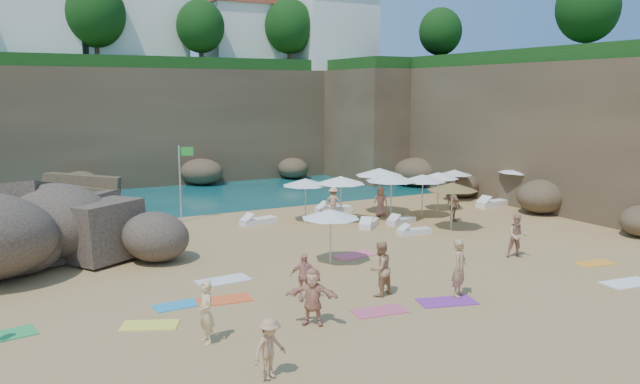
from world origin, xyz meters
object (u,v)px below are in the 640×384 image
person_stand_4 (381,202)px  person_stand_6 (206,312)px  parasol_0 (391,177)px  person_stand_2 (333,201)px  lounger_0 (259,221)px  parasol_2 (341,180)px  person_stand_1 (380,269)px  rock_outcrop (67,263)px  person_stand_3 (454,205)px  parasol_1 (305,182)px  flag_pole (182,173)px  person_stand_5 (105,211)px

person_stand_4 → person_stand_6: person_stand_6 is taller
parasol_0 → person_stand_6: parasol_0 is taller
person_stand_2 → lounger_0: bearing=43.8°
lounger_0 → person_stand_2: (4.44, 0.38, 0.59)m
parasol_2 → person_stand_1: parasol_2 is taller
rock_outcrop → person_stand_3: bearing=-2.9°
rock_outcrop → parasol_1: size_ratio=3.29×
person_stand_1 → person_stand_6: 6.19m
flag_pole → person_stand_6: flag_pole is taller
parasol_1 → parasol_0: bearing=-25.3°
rock_outcrop → person_stand_5: person_stand_5 is taller
person_stand_4 → person_stand_6: (-13.20, -11.72, 0.06)m
flag_pole → person_stand_2: flag_pole is taller
parasol_1 → person_stand_3: bearing=-27.3°
flag_pole → parasol_1: bearing=-28.7°
flag_pole → person_stand_5: (-3.77, -0.08, -1.55)m
rock_outcrop → parasol_2: bearing=7.4°
parasol_1 → parasol_2: size_ratio=0.95×
parasol_2 → person_stand_5: parasol_2 is taller
parasol_0 → parasol_2: parasol_0 is taller
parasol_0 → person_stand_4: (0.21, 1.24, -1.45)m
parasol_0 → person_stand_1: (-6.90, -9.43, -1.34)m
flag_pole → parasol_0: bearing=-27.3°
flag_pole → parasol_2: bearing=-28.6°
flag_pole → lounger_0: (3.11, -2.30, -2.31)m
rock_outcrop → person_stand_5: (2.32, 5.37, 0.90)m
rock_outcrop → lounger_0: rock_outcrop is taller
person_stand_2 → rock_outcrop: bearing=53.5°
person_stand_4 → lounger_0: bearing=-140.4°
rock_outcrop → person_stand_1: (8.45, -8.76, 0.89)m
flag_pole → parasol_0: (9.25, -4.78, -0.23)m
lounger_0 → person_stand_3: (8.87, -4.06, 0.71)m
person_stand_4 → person_stand_2: bearing=-169.6°
person_stand_1 → person_stand_3: (9.62, 7.85, -0.04)m
parasol_2 → person_stand_3: size_ratio=1.44×
lounger_0 → person_stand_1: size_ratio=1.04×
person_stand_5 → parasol_2: bearing=-32.7°
lounger_0 → person_stand_5: person_stand_5 is taller
lounger_0 → parasol_2: bearing=-30.8°
parasol_0 → parasol_1: bearing=154.7°
parasol_0 → rock_outcrop: bearing=-177.5°
person_stand_6 → flag_pole: bearing=161.9°
flag_pole → person_stand_4: flag_pole is taller
person_stand_4 → parasol_2: bearing=-124.2°
parasol_1 → person_stand_1: (-3.02, -11.27, -1.13)m
lounger_0 → person_stand_6: bearing=-127.4°
parasol_1 → person_stand_3: parasol_1 is taller
rock_outcrop → person_stand_4: bearing=7.0°
parasol_1 → lounger_0: (-2.27, 0.65, -1.88)m
parasol_1 → person_stand_6: bearing=-126.5°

